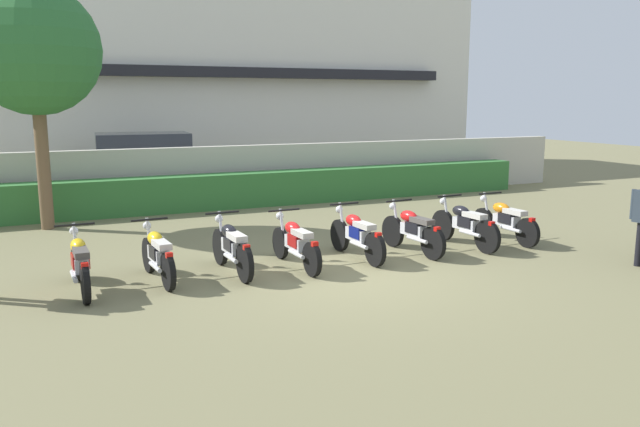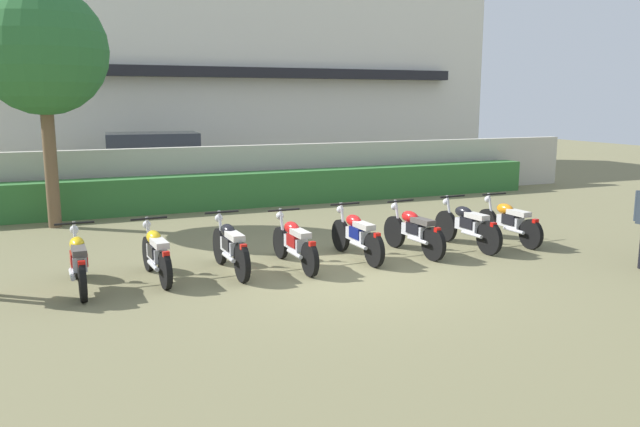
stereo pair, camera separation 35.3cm
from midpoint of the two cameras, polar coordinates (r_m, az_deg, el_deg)
name	(u,v)px [view 1 (the left image)]	position (r m, az deg, el deg)	size (l,w,h in m)	color
ground	(350,275)	(10.63, 1.81, -5.52)	(60.00, 60.00, 0.00)	olive
building	(161,80)	(25.67, -14.56, 11.57)	(24.51, 6.50, 7.26)	silver
compound_wall	(220,175)	(17.86, -9.58, 3.41)	(23.28, 0.30, 1.62)	#BCB7A8
hedge_row	(227,191)	(17.23, -8.95, 2.03)	(18.63, 0.70, 0.93)	#337033
parked_car	(149,164)	(20.04, -15.63, 4.27)	(4.62, 2.35, 1.89)	silver
tree_near_inspector	(34,51)	(15.44, -24.96, 13.16)	(2.83, 2.83, 5.36)	brown
motorcycle_in_row_0	(80,263)	(10.33, -21.75, -4.14)	(0.60, 1.95, 0.97)	black
motorcycle_in_row_1	(158,254)	(10.52, -15.36, -3.54)	(0.60, 1.80, 0.95)	black
motorcycle_in_row_2	(232,247)	(10.73, -8.90, -2.96)	(0.60, 1.91, 0.98)	black
motorcycle_in_row_3	(296,242)	(11.01, -3.14, -2.61)	(0.60, 1.93, 0.95)	black
motorcycle_in_row_4	(357,234)	(11.60, 2.46, -1.89)	(0.60, 1.93, 0.96)	black
motorcycle_in_row_5	(413,230)	(12.09, 7.51, -1.46)	(0.60, 1.85, 0.97)	black
motorcycle_in_row_6	(465,224)	(12.78, 12.13, -0.94)	(0.60, 1.94, 0.98)	black
motorcycle_in_row_7	(505,220)	(13.50, 15.61, -0.57)	(0.60, 1.90, 0.95)	black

